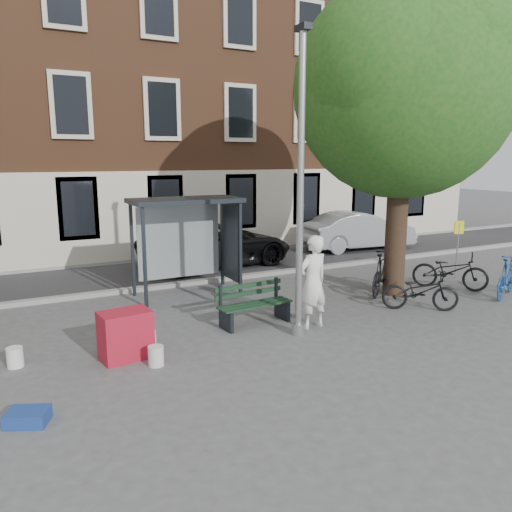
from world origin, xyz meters
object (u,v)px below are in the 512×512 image
Objects in this scene: bike_a at (420,291)px; bike_b at (507,277)px; car_silver at (359,231)px; notice_sign at (458,238)px; bench at (254,306)px; bike_d at (382,273)px; red_stand at (126,335)px; car_dark at (217,244)px; bike_c at (450,271)px; painter at (313,282)px; lamppost at (300,202)px; bus_shelter at (198,223)px.

bike_a is 1.00× the size of bike_b.
notice_sign reaches higher than car_silver.
bike_d is at bearing 4.04° from bench.
bike_a is 1.01× the size of notice_sign.
bench is 1.95× the size of red_stand.
car_silver is (1.00, 7.42, 0.22)m from bike_b.
notice_sign reaches higher than bike_b.
notice_sign is (5.80, -5.12, 0.53)m from car_dark.
bike_c reaches higher than red_stand.
bike_c is 2.10m from bike_d.
painter reaches higher than bike_b.
bench is (-0.50, 1.06, -2.38)m from lamppost.
car_silver is 2.60× the size of notice_sign.
lamppost reaches higher than bench.
painter is at bearing 63.19° from bike_b.
painter is at bearing -73.68° from bus_shelter.
bus_shelter reaches higher than car_dark.
red_stand is (-9.29, -0.78, -0.08)m from bike_c.
notice_sign is (3.45, 1.92, 0.79)m from bike_a.
car_silver is (3.96, 7.24, 0.29)m from bike_a.
bike_c is at bearing -139.99° from bike_d.
lamppost is at bearing 17.88° from painter.
bike_d is at bearing 151.78° from car_silver.
bike_d is 7.38m from red_stand.
lamppost is 3.49× the size of bench.
bike_a is 0.39× the size of car_silver.
bike_d reaches higher than bike_b.
lamppost is 2.14× the size of bus_shelter.
bus_shelter is 8.80m from car_silver.
car_silver is 13.01m from red_stand.
lamppost reaches higher than car_dark.
bike_b is at bearing 177.70° from car_silver.
lamppost is 4.23m from red_stand.
bike_c is 7.52m from car_dark.
bench is 4.31m from bike_d.
bike_b reaches higher than bike_c.
car_silver is (1.71, 6.16, 0.23)m from bike_c.
bench is at bearing -46.18° from painter.
bench is 0.86× the size of bike_c.
bike_a is at bearing 168.73° from painter.
bike_c is (2.24, 1.08, 0.06)m from bike_a.
car_dark is 7.76m from notice_sign.
bus_shelter reaches higher than notice_sign.
bus_shelter is 4.11m from painter.
red_stand is at bearing 127.60° from car_silver.
lamppost reaches higher than bike_c.
bike_d reaches higher than bench.
bench is 6.31m from car_dark.
bike_d is at bearing -164.12° from painter.
bike_c is at bearing 11.44° from lamppost.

